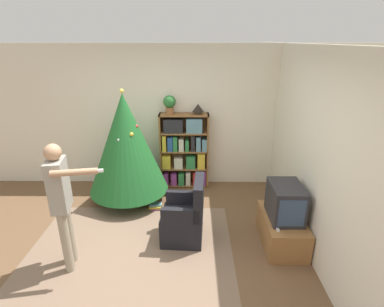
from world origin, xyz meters
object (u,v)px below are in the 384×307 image
Objects in this scene: bookshelf at (185,151)px; christmas_tree at (126,144)px; armchair at (185,219)px; standing_person at (62,198)px; table_lamp at (198,108)px; potted_plant at (170,103)px; television at (285,202)px.

christmas_tree reaches higher than bookshelf.
standing_person is at bearing -65.20° from armchair.
table_lamp is (1.58, 2.21, 0.56)m from standing_person.
armchair is at bearing -87.93° from bookshelf.
potted_plant is at bearing 178.78° from bookshelf.
standing_person is 4.89× the size of potted_plant.
television is 2.26m from table_lamp.
standing_person reaches higher than armchair.
television is 1.37m from armchair.
bookshelf is 1.15m from christmas_tree.
armchair is at bearing 176.62° from television.
christmas_tree is 2.11× the size of armchair.
standing_person is at bearing -103.63° from christmas_tree.
standing_person is (-2.73, -0.47, 0.31)m from television.
table_lamp is at bearing 1.28° from bookshelf.
bookshelf is 1.54× the size of armchair.
television is (1.39, -1.73, -0.06)m from bookshelf.
armchair is at bearing 101.66° from standing_person.
standing_person is (-0.40, -1.63, -0.09)m from christmas_tree.
christmas_tree is at bearing -139.82° from potted_plant.
armchair is (1.00, -1.08, -0.72)m from christmas_tree.
bookshelf is at bearing 128.72° from television.
bookshelf is at bearing -174.66° from armchair.
armchair is at bearing -47.28° from christmas_tree.
potted_plant is (-0.32, 1.66, 1.28)m from armchair.
bookshelf is 7.07× the size of table_lamp.
potted_plant reaches higher than standing_person.
potted_plant is (0.68, 0.58, 0.56)m from christmas_tree.
standing_person reaches higher than table_lamp.
bookshelf is 2.45× the size of television.
television is at bearing -51.28° from bookshelf.
bookshelf is at bearing 31.34° from christmas_tree.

